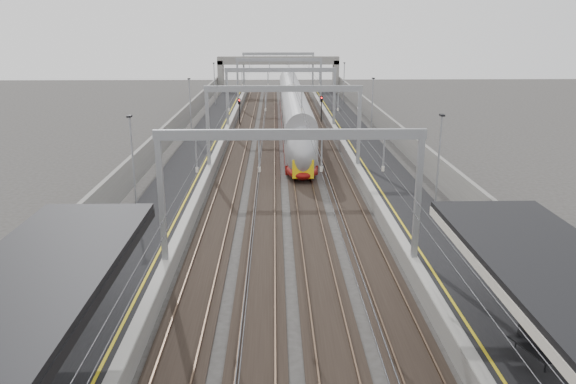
{
  "coord_description": "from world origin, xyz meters",
  "views": [
    {
      "loc": [
        -0.75,
        -4.27,
        12.33
      ],
      "look_at": [
        0.0,
        26.75,
        3.08
      ],
      "focal_mm": 35.0,
      "sensor_mm": 36.0,
      "label": 1
    }
  ],
  "objects_px": {
    "train": "(293,115)",
    "signal_green": "(239,107)",
    "bench": "(534,345)",
    "overbridge": "(278,65)"
  },
  "relations": [
    {
      "from": "bench",
      "to": "signal_green",
      "type": "xyz_separation_m",
      "value": [
        -13.49,
        54.12,
        0.83
      ]
    },
    {
      "from": "overbridge",
      "to": "signal_green",
      "type": "distance_m",
      "value": 33.63
    },
    {
      "from": "train",
      "to": "overbridge",
      "type": "bearing_deg",
      "value": 92.27
    },
    {
      "from": "overbridge",
      "to": "bench",
      "type": "height_order",
      "value": "overbridge"
    },
    {
      "from": "overbridge",
      "to": "train",
      "type": "xyz_separation_m",
      "value": [
        1.5,
        -37.81,
        -3.19
      ]
    },
    {
      "from": "train",
      "to": "bench",
      "type": "height_order",
      "value": "train"
    },
    {
      "from": "overbridge",
      "to": "bench",
      "type": "distance_m",
      "value": 87.69
    },
    {
      "from": "bench",
      "to": "signal_green",
      "type": "height_order",
      "value": "signal_green"
    },
    {
      "from": "train",
      "to": "signal_green",
      "type": "distance_m",
      "value": 8.2
    },
    {
      "from": "train",
      "to": "signal_green",
      "type": "xyz_separation_m",
      "value": [
        -6.7,
        4.72,
        0.3
      ]
    }
  ]
}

